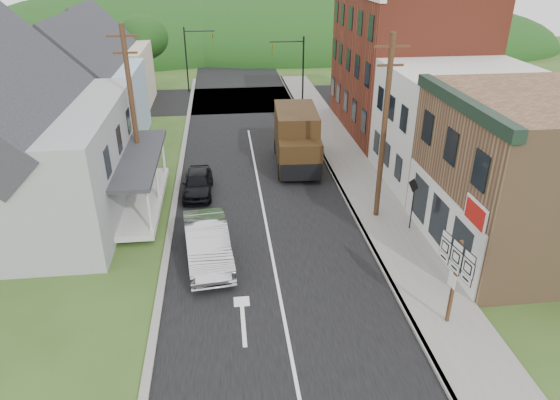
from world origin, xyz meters
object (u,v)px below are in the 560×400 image
object	(u,v)px
route_sign_cluster	(455,271)
warning_sign	(413,197)
delivery_van	(297,139)
silver_sedan	(208,244)
dark_sedan	(198,183)

from	to	relation	value
route_sign_cluster	warning_sign	xyz separation A→B (m)	(1.03, 6.69, -0.49)
delivery_van	route_sign_cluster	xyz separation A→B (m)	(3.13, -15.60, 0.58)
silver_sedan	delivery_van	distance (m)	11.74
route_sign_cluster	dark_sedan	bearing A→B (deg)	119.22
dark_sedan	delivery_van	world-z (taller)	delivery_van
dark_sedan	route_sign_cluster	bearing A→B (deg)	-51.16
silver_sedan	route_sign_cluster	distance (m)	10.10
warning_sign	dark_sedan	bearing A→B (deg)	135.02
delivery_van	warning_sign	world-z (taller)	delivery_van
silver_sedan	route_sign_cluster	xyz separation A→B (m)	(8.53, -5.22, 1.47)
delivery_van	warning_sign	bearing A→B (deg)	-61.66
silver_sedan	delivery_van	bearing A→B (deg)	56.34
delivery_van	dark_sedan	bearing A→B (deg)	-146.07
silver_sedan	dark_sedan	xyz separation A→B (m)	(-0.64, 6.81, -0.18)
dark_sedan	delivery_van	bearing A→B (deg)	32.17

